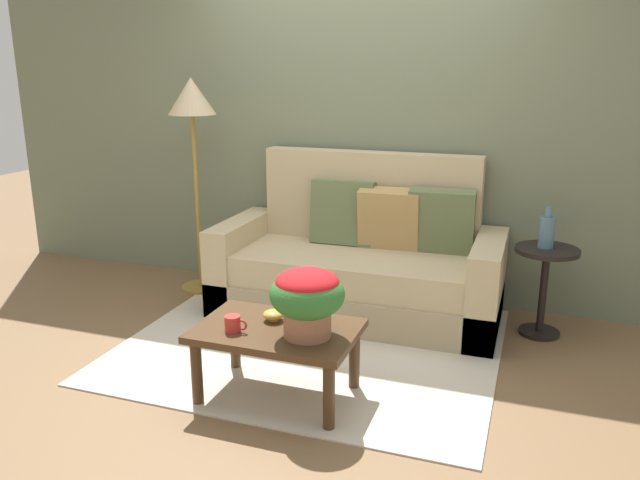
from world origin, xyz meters
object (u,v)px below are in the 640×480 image
(couch, at_px, (361,265))
(side_table, at_px, (545,275))
(coffee_table, at_px, (277,339))
(floor_lamp, at_px, (192,115))
(snack_bowl, at_px, (274,315))
(coffee_mug, at_px, (233,324))
(potted_plant, at_px, (307,296))
(table_vase, at_px, (547,231))

(couch, bearing_deg, side_table, 0.22)
(coffee_table, xyz_separation_m, floor_lamp, (-1.25, 1.36, 1.04))
(snack_bowl, bearing_deg, floor_lamp, 133.17)
(couch, distance_m, coffee_table, 1.34)
(coffee_table, relative_size, floor_lamp, 0.52)
(coffee_mug, height_order, snack_bowl, coffee_mug)
(coffee_table, distance_m, snack_bowl, 0.14)
(coffee_mug, bearing_deg, coffee_table, 31.50)
(floor_lamp, height_order, snack_bowl, floor_lamp)
(couch, xyz_separation_m, snack_bowl, (-0.14, -1.26, 0.09))
(couch, bearing_deg, floor_lamp, 179.22)
(side_table, xyz_separation_m, snack_bowl, (-1.39, -1.26, 0.02))
(potted_plant, xyz_separation_m, table_vase, (1.14, 1.39, 0.09))
(coffee_table, bearing_deg, table_vase, 45.57)
(snack_bowl, distance_m, table_vase, 1.90)
(snack_bowl, relative_size, table_vase, 0.43)
(couch, bearing_deg, snack_bowl, -96.37)
(couch, relative_size, side_table, 3.34)
(side_table, relative_size, coffee_mug, 4.79)
(floor_lamp, relative_size, table_vase, 6.12)
(floor_lamp, bearing_deg, side_table, -0.30)
(side_table, relative_size, snack_bowl, 5.21)
(coffee_mug, bearing_deg, potted_plant, 11.55)
(coffee_table, relative_size, side_table, 1.42)
(snack_bowl, xyz_separation_m, table_vase, (1.38, 1.27, 0.28))
(potted_plant, distance_m, table_vase, 1.80)
(floor_lamp, relative_size, coffee_mug, 13.21)
(side_table, xyz_separation_m, table_vase, (-0.01, 0.01, 0.30))
(floor_lamp, xyz_separation_m, table_vase, (2.57, -0.00, -0.67))
(couch, xyz_separation_m, coffee_table, (-0.09, -1.34, -0.01))
(couch, height_order, potted_plant, couch)
(couch, relative_size, potted_plant, 5.22)
(coffee_table, height_order, side_table, side_table)
(side_table, xyz_separation_m, coffee_mug, (-1.54, -1.46, 0.03))
(couch, distance_m, side_table, 1.25)
(potted_plant, xyz_separation_m, coffee_mug, (-0.39, -0.08, -0.18))
(potted_plant, height_order, table_vase, table_vase)
(couch, height_order, floor_lamp, floor_lamp)
(potted_plant, bearing_deg, floor_lamp, 135.86)
(couch, xyz_separation_m, side_table, (1.25, 0.00, 0.06))
(floor_lamp, distance_m, table_vase, 2.66)
(table_vase, bearing_deg, floor_lamp, 179.93)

